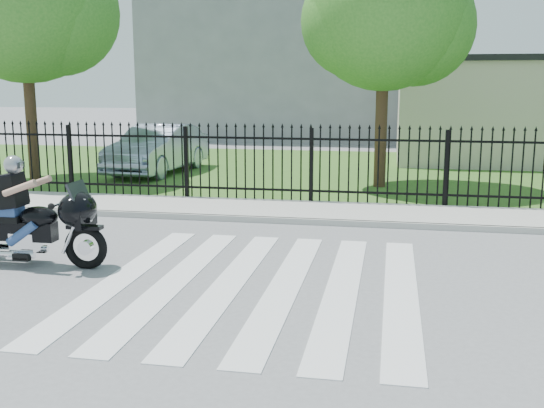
# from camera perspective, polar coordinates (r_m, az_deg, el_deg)

# --- Properties ---
(ground) EXTENTS (120.00, 120.00, 0.00)m
(ground) POSITION_cam_1_polar(r_m,az_deg,el_deg) (9.07, -1.35, -7.25)
(ground) COLOR slate
(ground) RESTS_ON ground
(crosswalk) EXTENTS (5.00, 5.50, 0.01)m
(crosswalk) POSITION_cam_1_polar(r_m,az_deg,el_deg) (9.06, -1.35, -7.21)
(crosswalk) COLOR silver
(crosswalk) RESTS_ON ground
(sidewalk) EXTENTS (40.00, 2.00, 0.12)m
(sidewalk) POSITION_cam_1_polar(r_m,az_deg,el_deg) (13.82, 2.98, -0.67)
(sidewalk) COLOR #ADAAA3
(sidewalk) RESTS_ON ground
(curb) EXTENTS (40.00, 0.12, 0.12)m
(curb) POSITION_cam_1_polar(r_m,az_deg,el_deg) (12.86, 2.37, -1.55)
(curb) COLOR #ADAAA3
(curb) RESTS_ON ground
(grass_strip) EXTENTS (40.00, 12.00, 0.02)m
(grass_strip) POSITION_cam_1_polar(r_m,az_deg,el_deg) (20.70, 5.61, 2.99)
(grass_strip) COLOR #365C1F
(grass_strip) RESTS_ON ground
(iron_fence) EXTENTS (26.00, 0.04, 1.80)m
(iron_fence) POSITION_cam_1_polar(r_m,az_deg,el_deg) (14.66, 3.54, 3.32)
(iron_fence) COLOR black
(iron_fence) RESTS_ON ground
(tree_mid) EXTENTS (4.20, 4.20, 6.78)m
(tree_mid) POSITION_cam_1_polar(r_m,az_deg,el_deg) (17.53, 10.07, 16.73)
(tree_mid) COLOR #382316
(tree_mid) RESTS_ON ground
(building_low) EXTENTS (10.00, 6.00, 3.50)m
(building_low) POSITION_cam_1_polar(r_m,az_deg,el_deg) (24.99, 22.90, 7.54)
(building_low) COLOR beige
(building_low) RESTS_ON ground
(building_low_roof) EXTENTS (10.20, 6.20, 0.20)m
(building_low_roof) POSITION_cam_1_polar(r_m,az_deg,el_deg) (24.98, 23.22, 11.77)
(building_low_roof) COLOR black
(building_low_roof) RESTS_ON building_low
(building_tall) EXTENTS (15.00, 10.00, 12.00)m
(building_tall) POSITION_cam_1_polar(r_m,az_deg,el_deg) (34.91, 2.87, 16.05)
(building_tall) COLOR gray
(building_tall) RESTS_ON ground
(motorcycle_rider) EXTENTS (2.66, 0.79, 1.76)m
(motorcycle_rider) POSITION_cam_1_polar(r_m,az_deg,el_deg) (10.59, -21.59, -1.34)
(motorcycle_rider) COLOR black
(motorcycle_rider) RESTS_ON ground
(parked_car) EXTENTS (2.03, 4.71, 1.51)m
(parked_car) POSITION_cam_1_polar(r_m,az_deg,el_deg) (20.28, -10.21, 4.88)
(parked_car) COLOR #9CAAC5
(parked_car) RESTS_ON grass_strip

